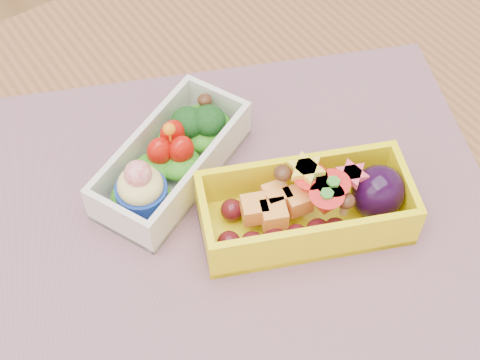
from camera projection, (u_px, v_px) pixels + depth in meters
table at (206, 292)px, 0.74m from camera, size 1.20×0.80×0.75m
placemat at (237, 211)px, 0.68m from camera, size 0.61×0.55×0.00m
bento_white at (171, 160)px, 0.68m from camera, size 0.19×0.14×0.07m
bento_yellow at (310, 206)px, 0.64m from camera, size 0.21×0.16×0.07m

